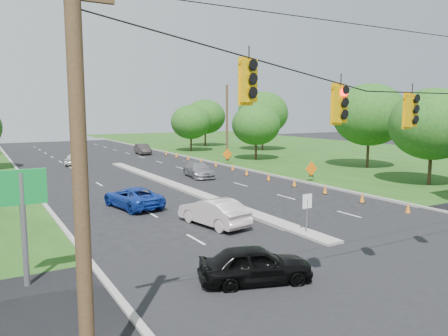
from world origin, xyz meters
TOP-DOWN VIEW (x-y plane):
  - ground at (0.00, 0.00)m, footprint 160.00×160.00m
  - grass_right at (30.00, 20.00)m, footprint 40.00×160.00m
  - cross_street at (0.00, 0.00)m, footprint 160.00×14.00m
  - curb_left at (-10.10, 30.00)m, footprint 0.25×110.00m
  - curb_right at (10.10, 30.00)m, footprint 0.25×110.00m
  - median at (0.00, 21.00)m, footprint 1.00×34.00m
  - median_sign at (0.00, 6.00)m, footprint 0.55×0.06m
  - signal_span at (-0.05, -1.00)m, footprint 25.60×0.32m
  - utility_pole_far_right at (12.50, 35.00)m, footprint 0.28×0.28m
  - cone_1 at (8.18, 6.50)m, footprint 0.32×0.32m
  - cone_2 at (8.18, 10.00)m, footprint 0.32×0.32m
  - cone_3 at (8.18, 13.50)m, footprint 0.32×0.32m
  - cone_4 at (8.18, 17.00)m, footprint 0.32×0.32m
  - cone_5 at (8.18, 20.50)m, footprint 0.32×0.32m
  - cone_6 at (8.18, 24.00)m, footprint 0.32×0.32m
  - cone_7 at (8.78, 27.50)m, footprint 0.32×0.32m
  - cone_8 at (8.78, 31.00)m, footprint 0.32×0.32m
  - cone_9 at (8.78, 34.50)m, footprint 0.32×0.32m
  - cone_10 at (8.78, 38.00)m, footprint 0.32×0.32m
  - cone_11 at (8.78, 41.50)m, footprint 0.32×0.32m
  - cone_12 at (8.78, 45.00)m, footprint 0.32×0.32m
  - work_sign_1 at (10.80, 18.00)m, footprint 1.27×0.58m
  - work_sign_2 at (10.80, 32.00)m, footprint 1.27×0.58m
  - tree_7 at (18.00, 12.00)m, footprint 6.72×6.72m
  - tree_8 at (22.00, 22.00)m, footprint 7.56×7.56m
  - tree_9 at (16.00, 34.00)m, footprint 5.88×5.88m
  - tree_10 at (24.00, 44.00)m, footprint 7.56×7.56m
  - tree_11 at (20.00, 55.00)m, footprint 6.72×6.72m
  - tree_12 at (14.00, 48.00)m, footprint 5.88×5.88m
  - black_sedan at (-5.48, 2.33)m, footprint 4.30×2.75m
  - white_sedan at (-3.03, 9.91)m, footprint 2.34×4.65m
  - blue_pickup at (-5.38, 16.14)m, footprint 2.99×5.07m
  - silver_car_far at (3.84, 25.37)m, footprint 2.44×4.83m
  - silver_car_oncoming at (-4.11, 40.17)m, footprint 3.07×4.20m
  - dark_car_receding at (6.47, 47.75)m, footprint 1.96×4.50m

SIDE VIEW (x-z plane):
  - ground at x=0.00m, z-range 0.00..0.00m
  - grass_right at x=30.00m, z-range -0.03..0.03m
  - cross_street at x=0.00m, z-range -0.01..0.01m
  - curb_left at x=-10.10m, z-range -0.08..0.08m
  - curb_right at x=10.10m, z-range -0.08..0.08m
  - median at x=0.00m, z-range -0.09..0.09m
  - cone_1 at x=8.18m, z-range 0.00..0.70m
  - cone_2 at x=8.18m, z-range 0.00..0.70m
  - cone_3 at x=8.18m, z-range 0.00..0.70m
  - cone_4 at x=8.18m, z-range 0.00..0.70m
  - cone_5 at x=8.18m, z-range 0.00..0.70m
  - cone_6 at x=8.18m, z-range 0.00..0.70m
  - cone_7 at x=8.78m, z-range 0.00..0.70m
  - cone_8 at x=8.78m, z-range 0.00..0.70m
  - cone_9 at x=8.78m, z-range 0.00..0.70m
  - cone_10 at x=8.78m, z-range 0.00..0.70m
  - cone_11 at x=8.78m, z-range 0.00..0.70m
  - cone_12 at x=8.78m, z-range 0.00..0.70m
  - blue_pickup at x=-5.38m, z-range 0.00..1.32m
  - silver_car_oncoming at x=-4.11m, z-range 0.00..1.33m
  - silver_car_far at x=3.84m, z-range 0.00..1.35m
  - black_sedan at x=-5.48m, z-range 0.00..1.36m
  - dark_car_receding at x=6.47m, z-range 0.00..1.44m
  - white_sedan at x=-3.03m, z-range 0.00..1.46m
  - work_sign_1 at x=10.80m, z-range 0.41..1.78m
  - work_sign_2 at x=10.80m, z-range 0.41..1.78m
  - median_sign at x=0.00m, z-range 0.44..2.49m
  - tree_9 at x=16.00m, z-range 0.91..7.77m
  - tree_12 at x=14.00m, z-range 0.91..7.77m
  - utility_pole_far_right at x=12.50m, z-range 0.00..9.00m
  - tree_7 at x=18.00m, z-range 1.04..8.88m
  - tree_11 at x=20.00m, z-range 1.04..8.88m
  - signal_span at x=-0.05m, z-range 0.47..9.47m
  - tree_8 at x=22.00m, z-range 1.17..9.99m
  - tree_10 at x=24.00m, z-range 1.17..9.99m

